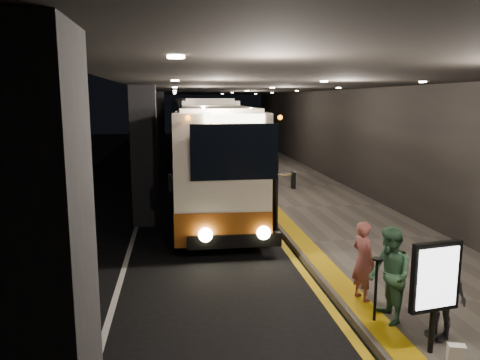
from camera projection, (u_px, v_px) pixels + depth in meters
ground at (200, 264)px, 11.40m from camera, size 90.00×90.00×0.00m
lane_line_white at (140, 216)px, 16.04m from camera, size 0.12×50.00×0.01m
kerb_stripe_yellow at (259, 212)px, 16.60m from camera, size 0.18×50.00×0.01m
sidewalk at (324, 208)px, 16.92m from camera, size 4.50×50.00×0.15m
tactile_strip at (272, 208)px, 16.64m from camera, size 0.50×50.00×0.01m
terminal_wall at (387, 127)px, 16.72m from camera, size 0.10×50.00×6.00m
support_columns at (145, 156)px, 14.73m from camera, size 0.80×24.80×4.40m
canopy at (264, 80)px, 15.84m from camera, size 9.00×50.00×0.40m
coach_main at (215, 162)px, 16.86m from camera, size 2.94×11.74×3.63m
coach_second at (199, 137)px, 26.76m from camera, size 3.11×12.50×3.90m
passenger_boarding at (363, 261)px, 8.91m from camera, size 0.52×0.65×1.54m
passenger_waiting_green at (390, 275)px, 7.99m from camera, size 0.52×0.82×1.68m
passenger_waiting_grey at (441, 292)px, 7.49m from camera, size 0.71×0.98×1.51m
bag_plain at (456, 355)px, 6.77m from camera, size 0.28×0.21×0.31m
info_sign at (436, 279)px, 6.92m from camera, size 0.83×0.25×1.75m
stanchion_post at (376, 290)px, 8.04m from camera, size 0.05×0.05×1.13m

